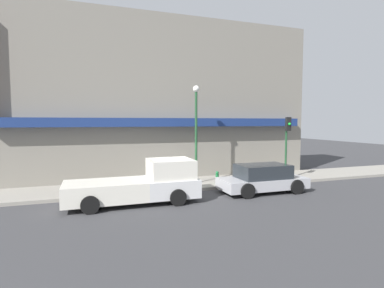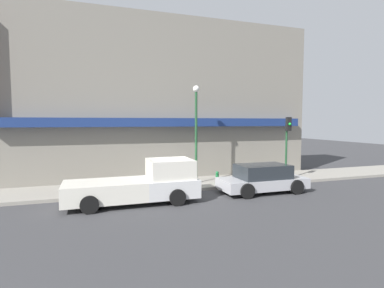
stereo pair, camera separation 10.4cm
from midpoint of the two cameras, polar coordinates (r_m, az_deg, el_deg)
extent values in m
plane|color=#38383A|center=(15.34, -2.79, -9.27)|extent=(80.00, 80.00, 0.00)
cube|color=gray|center=(16.78, -4.28, -7.81)|extent=(36.00, 3.12, 0.16)
cube|color=gray|center=(19.44, -6.66, 8.31)|extent=(19.80, 3.00, 9.94)
cube|color=navy|center=(17.63, -5.37, 4.13)|extent=(18.22, 0.60, 0.50)
cube|color=silver|center=(13.85, -4.32, -8.05)|extent=(2.29, 2.03, 0.80)
cube|color=silver|center=(13.70, -4.34, -4.68)|extent=(1.95, 1.87, 0.85)
cube|color=silver|center=(13.44, -16.38, -8.59)|extent=(3.44, 2.03, 0.80)
cylinder|color=black|center=(14.89, -5.09, -8.26)|extent=(0.72, 0.22, 0.72)
cylinder|color=black|center=(12.97, -2.92, -10.13)|extent=(0.72, 0.22, 0.72)
cylinder|color=black|center=(14.48, -19.06, -8.84)|extent=(0.72, 0.22, 0.72)
cylinder|color=black|center=(12.51, -19.08, -10.91)|extent=(0.72, 0.22, 0.72)
cube|color=#ADADB2|center=(15.78, 13.08, -7.21)|extent=(4.44, 1.84, 0.52)
cube|color=#23282D|center=(15.67, 13.12, -5.06)|extent=(2.57, 1.66, 0.68)
cylinder|color=black|center=(17.30, 15.35, -6.64)|extent=(0.72, 0.22, 0.72)
cylinder|color=black|center=(15.84, 19.13, -7.72)|extent=(0.72, 0.22, 0.72)
cylinder|color=black|center=(15.94, 7.07, -7.45)|extent=(0.72, 0.22, 0.72)
cylinder|color=black|center=(14.34, 10.32, -8.80)|extent=(0.72, 0.22, 0.72)
cylinder|color=#196633|center=(16.83, 4.63, -6.60)|extent=(0.19, 0.19, 0.52)
sphere|color=#196633|center=(16.77, 4.64, -5.49)|extent=(0.18, 0.18, 0.18)
cylinder|color=#1E4728|center=(16.57, 0.61, 1.14)|extent=(0.14, 0.14, 5.05)
sphere|color=silver|center=(16.64, 0.62, 10.48)|extent=(0.36, 0.36, 0.36)
cylinder|color=#1E4728|center=(18.48, 17.31, -0.83)|extent=(0.12, 0.12, 3.70)
cube|color=black|center=(18.29, 17.70, 3.65)|extent=(0.28, 0.20, 0.80)
sphere|color=green|center=(18.19, 17.93, 3.64)|extent=(0.16, 0.16, 0.16)
camera|label=1|loc=(0.05, -90.18, -0.01)|focal=28.00mm
camera|label=2|loc=(0.05, 89.82, 0.01)|focal=28.00mm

